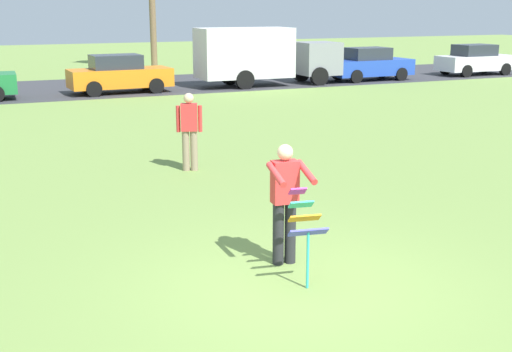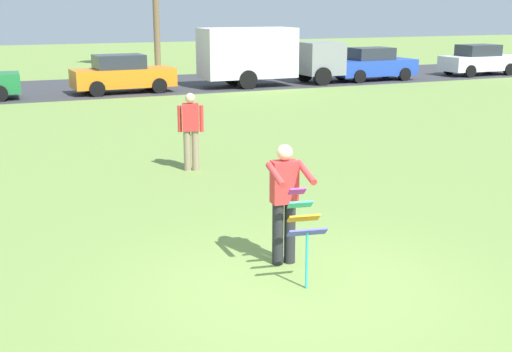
{
  "view_description": "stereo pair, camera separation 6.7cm",
  "coord_description": "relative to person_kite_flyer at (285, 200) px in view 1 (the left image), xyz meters",
  "views": [
    {
      "loc": [
        -3.78,
        -7.2,
        3.56
      ],
      "look_at": [
        0.15,
        1.81,
        1.05
      ],
      "focal_mm": 46.73,
      "sensor_mm": 36.0,
      "label": 1
    },
    {
      "loc": [
        -3.71,
        -7.22,
        3.56
      ],
      "look_at": [
        0.15,
        1.81,
        1.05
      ],
      "focal_mm": 46.73,
      "sensor_mm": 36.0,
      "label": 2
    }
  ],
  "objects": [
    {
      "name": "kite_held",
      "position": [
        -0.07,
        -0.72,
        -0.1
      ],
      "size": [
        0.53,
        0.68,
        1.24
      ],
      "color": "#D83399",
      "rests_on": "ground"
    },
    {
      "name": "parked_car_blue",
      "position": [
        14.38,
        20.05,
        -0.18
      ],
      "size": [
        4.23,
        1.9,
        1.6
      ],
      "color": "#2347B7",
      "rests_on": "ground"
    },
    {
      "name": "ground_plane",
      "position": [
        -0.15,
        -0.79,
        -0.95
      ],
      "size": [
        120.0,
        120.0,
        0.0
      ],
      "primitive_type": "plane",
      "color": "olive"
    },
    {
      "name": "road_strip",
      "position": [
        -0.15,
        22.45,
        -0.95
      ],
      "size": [
        120.0,
        8.0,
        0.01
      ],
      "primitive_type": "cube",
      "color": "#38383D",
      "rests_on": "ground"
    },
    {
      "name": "parked_truck_grey_van",
      "position": [
        8.55,
        20.05,
        0.46
      ],
      "size": [
        6.72,
        2.18,
        2.62
      ],
      "color": "gray",
      "rests_on": "ground"
    },
    {
      "name": "person_kite_flyer",
      "position": [
        0.0,
        0.0,
        0.0
      ],
      "size": [
        0.58,
        0.69,
        1.73
      ],
      "color": "#26262B",
      "rests_on": "ground"
    },
    {
      "name": "parked_car_white",
      "position": [
        21.0,
        20.05,
        -0.18
      ],
      "size": [
        4.21,
        1.86,
        1.6
      ],
      "color": "white",
      "rests_on": "ground"
    },
    {
      "name": "parked_car_orange",
      "position": [
        2.04,
        20.05,
        -0.18
      ],
      "size": [
        4.26,
        1.96,
        1.6
      ],
      "color": "orange",
      "rests_on": "ground"
    },
    {
      "name": "person_walker_near",
      "position": [
        0.5,
        5.84,
        -0.02
      ],
      "size": [
        0.54,
        0.33,
        1.73
      ],
      "color": "gray",
      "rests_on": "ground"
    }
  ]
}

